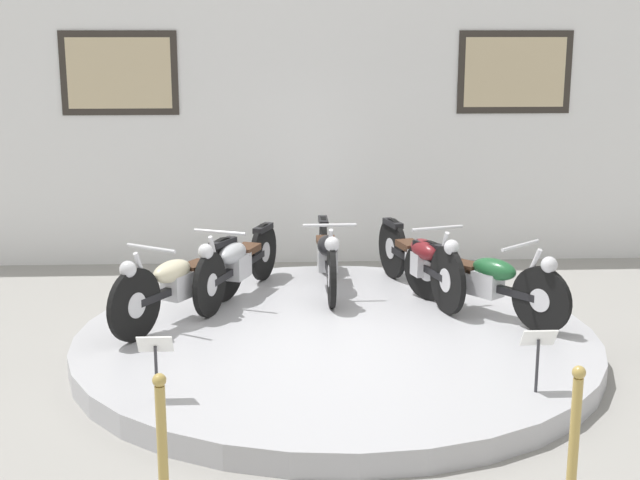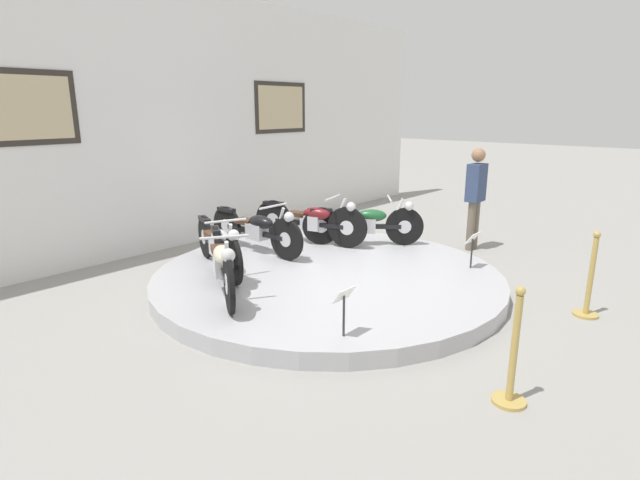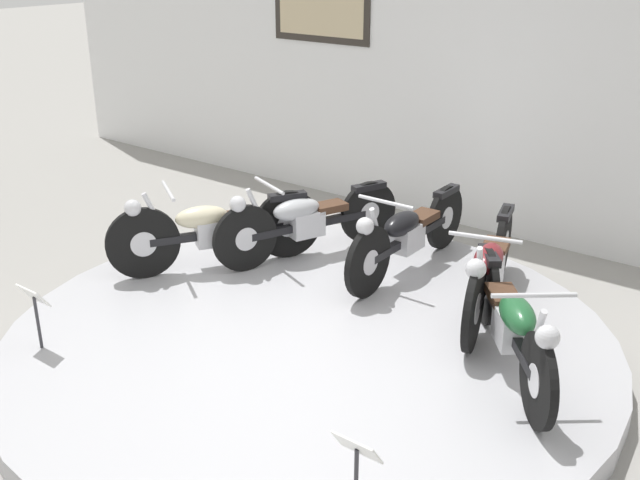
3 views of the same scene
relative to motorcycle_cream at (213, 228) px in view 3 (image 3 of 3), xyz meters
name	(u,v)px [view 3 (image 3 of 3)]	position (x,y,z in m)	size (l,w,h in m)	color
ground_plane	(309,353)	(1.45, -0.43, -0.59)	(60.00, 60.00, 0.00)	gray
display_platform	(309,342)	(1.45, -0.43, -0.49)	(4.72, 4.72, 0.20)	#ADADB2
back_wall	(515,31)	(1.45, 2.96, 1.57)	(14.00, 0.22, 4.31)	white
motorcycle_cream	(213,228)	(0.00, 0.00, 0.00)	(1.11, 1.73, 0.81)	black
motorcycle_silver	(306,219)	(0.51, 0.72, -0.01)	(0.80, 1.86, 0.79)	black
motorcycle_black	(407,232)	(1.45, 1.00, -0.01)	(0.54, 1.98, 0.79)	black
motorcycle_maroon	(489,267)	(2.39, 0.72, 0.00)	(0.68, 1.95, 0.81)	black
motorcycle_green	(512,322)	(2.91, 0.00, -0.02)	(1.28, 1.56, 0.78)	black
info_placard_front_left	(35,304)	(0.02, -1.84, -0.03)	(0.26, 0.11, 0.51)	#333338
info_placard_front_centre	(357,458)	(2.88, -1.84, -0.03)	(0.26, 0.11, 0.51)	#333338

